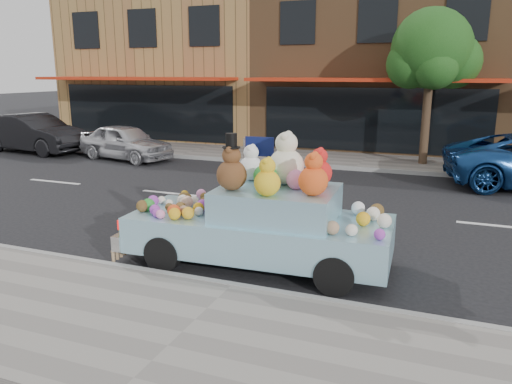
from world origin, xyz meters
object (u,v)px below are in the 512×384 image
at_px(car_silver, 125,142).
at_px(car_dark, 34,133).
at_px(street_tree, 432,56).
at_px(art_car, 262,219).

distance_m(car_silver, car_dark, 4.41).
height_order(street_tree, car_dark, street_tree).
bearing_deg(car_silver, street_tree, -64.33).
distance_m(street_tree, car_dark, 15.28).
distance_m(car_dark, art_car, 15.05).
xyz_separation_m(street_tree, art_car, (-2.01, -10.39, -2.89)).
height_order(street_tree, car_silver, street_tree).
distance_m(street_tree, car_silver, 11.10).
height_order(car_silver, art_car, art_car).
xyz_separation_m(street_tree, car_silver, (-10.38, -2.51, -3.04)).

